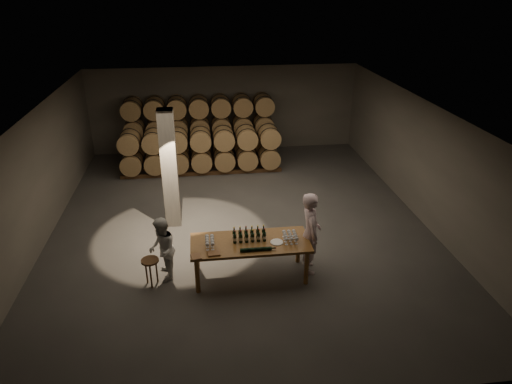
{
  "coord_description": "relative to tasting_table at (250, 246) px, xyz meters",
  "views": [
    {
      "loc": [
        -0.95,
        -10.98,
        6.12
      ],
      "look_at": [
        0.39,
        -0.41,
        1.1
      ],
      "focal_mm": 32.0,
      "sensor_mm": 36.0,
      "label": 1
    }
  ],
  "objects": [
    {
      "name": "pen",
      "position": [
        -0.76,
        -0.4,
        0.11
      ],
      "size": [
        0.13,
        0.03,
        0.01
      ],
      "primitive_type": "cylinder",
      "rotation": [
        0.0,
        1.57,
        -0.15
      ],
      "color": "black",
      "rests_on": "tasting_table"
    },
    {
      "name": "barrel_stack_front",
      "position": [
        -0.96,
        6.3,
        0.03
      ],
      "size": [
        5.48,
        0.95,
        1.57
      ],
      "color": "#56321D",
      "rests_on": "ground"
    },
    {
      "name": "stool",
      "position": [
        -2.18,
        -0.04,
        -0.27
      ],
      "size": [
        0.38,
        0.38,
        0.64
      ],
      "rotation": [
        0.0,
        0.0,
        0.0
      ],
      "color": "#56321D",
      "rests_on": "ground"
    },
    {
      "name": "plate",
      "position": [
        0.57,
        -0.1,
        0.11
      ],
      "size": [
        0.28,
        0.28,
        0.02
      ],
      "primitive_type": "cylinder",
      "color": "white",
      "rests_on": "tasting_table"
    },
    {
      "name": "notebook_corner",
      "position": [
        -1.18,
        -0.45,
        0.12
      ],
      "size": [
        0.24,
        0.28,
        0.02
      ],
      "primitive_type": "cube",
      "rotation": [
        0.0,
        0.0,
        0.22
      ],
      "color": "brown",
      "rests_on": "tasting_table"
    },
    {
      "name": "glass_cluster_left",
      "position": [
        -0.88,
        -0.05,
        0.24
      ],
      "size": [
        0.2,
        0.42,
        0.19
      ],
      "color": "silver",
      "rests_on": "tasting_table"
    },
    {
      "name": "tasting_table",
      "position": [
        0.0,
        0.0,
        0.0
      ],
      "size": [
        2.6,
        1.1,
        0.9
      ],
      "color": "brown",
      "rests_on": "ground"
    },
    {
      "name": "bottle_cluster",
      "position": [
        -0.01,
        0.07,
        0.21
      ],
      "size": [
        0.73,
        0.23,
        0.31
      ],
      "color": "black",
      "rests_on": "tasting_table"
    },
    {
      "name": "notebook_near",
      "position": [
        -0.81,
        -0.38,
        0.12
      ],
      "size": [
        0.27,
        0.22,
        0.03
      ],
      "primitive_type": "cube",
      "rotation": [
        0.0,
        0.0,
        0.08
      ],
      "color": "brown",
      "rests_on": "tasting_table"
    },
    {
      "name": "room",
      "position": [
        -1.8,
        2.7,
        0.8
      ],
      "size": [
        12.0,
        12.0,
        12.0
      ],
      "color": "#4A4845",
      "rests_on": "ground"
    },
    {
      "name": "glass_cluster_right",
      "position": [
        0.88,
        -0.05,
        0.23
      ],
      "size": [
        0.3,
        0.41,
        0.17
      ],
      "color": "silver",
      "rests_on": "tasting_table"
    },
    {
      "name": "barrel_stack_back",
      "position": [
        -0.96,
        7.7,
        0.4
      ],
      "size": [
        5.48,
        0.95,
        2.31
      ],
      "color": "#56321D",
      "rests_on": "ground"
    },
    {
      "name": "lying_bottles",
      "position": [
        0.09,
        -0.38,
        0.14
      ],
      "size": [
        0.77,
        0.08,
        0.08
      ],
      "color": "black",
      "rests_on": "tasting_table"
    },
    {
      "name": "person_woman",
      "position": [
        -1.92,
        0.17,
        -0.05
      ],
      "size": [
        0.62,
        0.77,
        1.49
      ],
      "primitive_type": "imported",
      "rotation": [
        0.0,
        0.0,
        -1.49
      ],
      "color": "silver",
      "rests_on": "ground"
    },
    {
      "name": "person_man",
      "position": [
        1.36,
        0.1,
        0.17
      ],
      "size": [
        0.5,
        0.73,
        1.94
      ],
      "primitive_type": "imported",
      "rotation": [
        0.0,
        0.0,
        1.53
      ],
      "color": "silver",
      "rests_on": "ground"
    }
  ]
}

